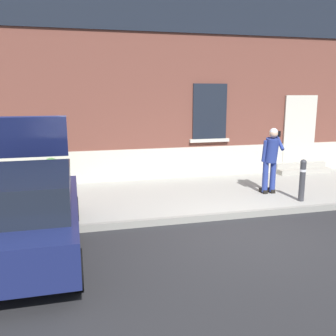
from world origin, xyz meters
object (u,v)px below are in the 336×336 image
Objects in this scene: bollard_near_person at (302,179)px; person_on_phone at (271,156)px; hatchback_car_navy at (25,212)px; planter_cream at (52,172)px.

person_on_phone is (-0.42, 0.82, 0.44)m from bollard_near_person.
hatchback_car_navy reaches higher than planter_cream.
person_on_phone is at bearing 20.19° from hatchback_car_navy.
hatchback_car_navy reaches higher than person_on_phone.
hatchback_car_navy is 3.90× the size of bollard_near_person.
hatchback_car_navy is 4.17m from planter_cream.
hatchback_car_navy reaches higher than bollard_near_person.
hatchback_car_navy is 2.33× the size of person_on_phone.
bollard_near_person is 1.02m from person_on_phone.
person_on_phone is at bearing 117.49° from bollard_near_person.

